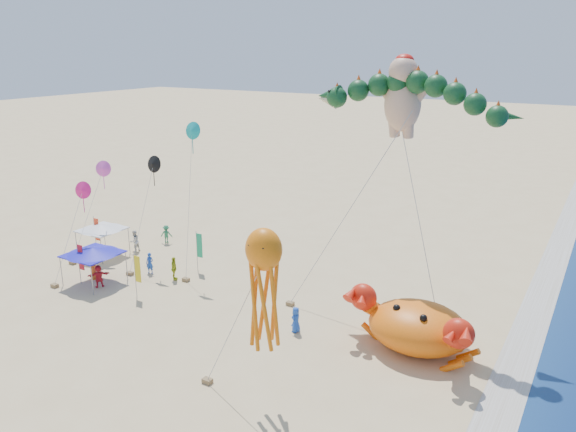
{
  "coord_description": "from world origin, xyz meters",
  "views": [
    {
      "loc": [
        14.94,
        -26.7,
        16.55
      ],
      "look_at": [
        -2.0,
        2.0,
        6.5
      ],
      "focal_mm": 35.0,
      "sensor_mm": 36.0,
      "label": 1
    }
  ],
  "objects_px": {
    "crab_inflatable": "(417,326)",
    "cherub_kite": "(403,94)",
    "dragon_kite": "(410,101)",
    "octopus_kite": "(264,280)",
    "canopy_white": "(101,227)",
    "canopy_blue": "(93,251)"
  },
  "relations": [
    {
      "from": "dragon_kite",
      "to": "octopus_kite",
      "type": "xyz_separation_m",
      "value": [
        -1.87,
        -13.4,
        -7.03
      ]
    },
    {
      "from": "dragon_kite",
      "to": "canopy_blue",
      "type": "xyz_separation_m",
      "value": [
        -20.4,
        -7.6,
        -11.02
      ]
    },
    {
      "from": "canopy_white",
      "to": "crab_inflatable",
      "type": "bearing_deg",
      "value": -3.37
    },
    {
      "from": "cherub_kite",
      "to": "dragon_kite",
      "type": "bearing_deg",
      "value": -52.22
    },
    {
      "from": "crab_inflatable",
      "to": "cherub_kite",
      "type": "xyz_separation_m",
      "value": [
        -3.73,
        6.01,
        12.25
      ]
    },
    {
      "from": "dragon_kite",
      "to": "octopus_kite",
      "type": "relative_size",
      "value": 1.67
    },
    {
      "from": "octopus_kite",
      "to": "canopy_white",
      "type": "distance_m",
      "value": 24.89
    },
    {
      "from": "dragon_kite",
      "to": "octopus_kite",
      "type": "bearing_deg",
      "value": -97.93
    },
    {
      "from": "crab_inflatable",
      "to": "canopy_white",
      "type": "height_order",
      "value": "crab_inflatable"
    },
    {
      "from": "canopy_white",
      "to": "octopus_kite",
      "type": "bearing_deg",
      "value": -24.23
    },
    {
      "from": "crab_inflatable",
      "to": "octopus_kite",
      "type": "bearing_deg",
      "value": -119.21
    },
    {
      "from": "cherub_kite",
      "to": "canopy_blue",
      "type": "distance_m",
      "value": 24.19
    },
    {
      "from": "cherub_kite",
      "to": "octopus_kite",
      "type": "xyz_separation_m",
      "value": [
        -1.01,
        -14.5,
        -7.32
      ]
    },
    {
      "from": "octopus_kite",
      "to": "crab_inflatable",
      "type": "bearing_deg",
      "value": 60.79
    },
    {
      "from": "dragon_kite",
      "to": "canopy_blue",
      "type": "relative_size",
      "value": 3.92
    },
    {
      "from": "dragon_kite",
      "to": "octopus_kite",
      "type": "distance_m",
      "value": 15.24
    },
    {
      "from": "dragon_kite",
      "to": "cherub_kite",
      "type": "bearing_deg",
      "value": 127.78
    },
    {
      "from": "crab_inflatable",
      "to": "dragon_kite",
      "type": "height_order",
      "value": "dragon_kite"
    },
    {
      "from": "canopy_blue",
      "to": "cherub_kite",
      "type": "bearing_deg",
      "value": 24.01
    },
    {
      "from": "crab_inflatable",
      "to": "canopy_white",
      "type": "bearing_deg",
      "value": 176.63
    },
    {
      "from": "octopus_kite",
      "to": "canopy_white",
      "type": "relative_size",
      "value": 2.55
    },
    {
      "from": "crab_inflatable",
      "to": "canopy_blue",
      "type": "distance_m",
      "value": 23.45
    }
  ]
}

